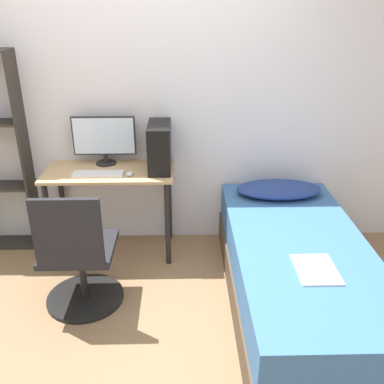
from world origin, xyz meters
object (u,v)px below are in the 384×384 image
object	(u,v)px
office_chair	(79,264)
pc_tower	(160,147)
bed	(297,275)
keyboard	(98,174)
monitor	(104,138)

from	to	relation	value
office_chair	pc_tower	size ratio (longest dim) A/B	2.25
bed	keyboard	xyz separation A→B (m)	(-1.44, 0.66, 0.50)
bed	pc_tower	world-z (taller)	pc_tower
pc_tower	office_chair	bearing A→B (deg)	-125.41
keyboard	pc_tower	xyz separation A→B (m)	(0.48, 0.13, 0.17)
pc_tower	bed	bearing A→B (deg)	-39.15
bed	keyboard	distance (m)	1.66
keyboard	pc_tower	size ratio (longest dim) A/B	0.97
office_chair	monitor	bearing A→B (deg)	84.76
monitor	pc_tower	distance (m)	0.47
monitor	pc_tower	xyz separation A→B (m)	(0.45, -0.12, -0.04)
office_chair	bed	size ratio (longest dim) A/B	0.45
keyboard	monitor	bearing A→B (deg)	85.18
office_chair	keyboard	bearing A→B (deg)	84.59
bed	monitor	size ratio (longest dim) A/B	3.95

